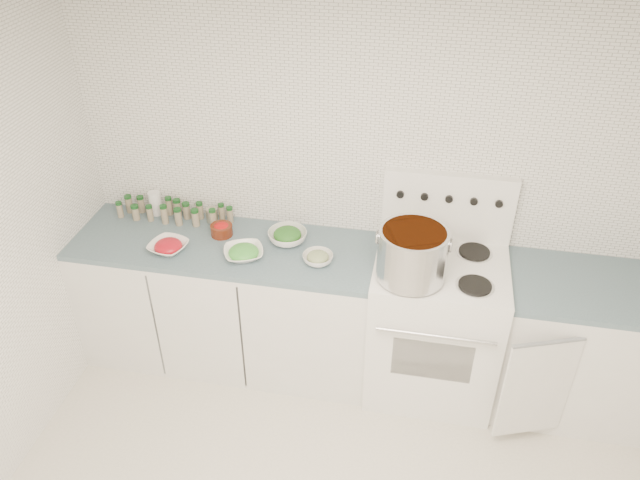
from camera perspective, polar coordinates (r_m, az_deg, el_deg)
The scene contains 13 objects.
room_walls at distance 2.31m, azimuth -0.05°, elevation -5.59°, with size 3.54×3.04×2.52m.
counter_left at distance 4.08m, azimuth -8.28°, elevation -5.55°, with size 1.85×0.62×0.90m.
stove at distance 3.88m, azimuth 10.41°, elevation -7.38°, with size 0.76×0.70×1.36m.
counter_right at distance 4.03m, azimuth 22.20°, elevation -8.93°, with size 0.89×0.77×0.90m.
stock_pot at distance 3.38m, azimuth 8.45°, elevation -1.13°, with size 0.40×0.38×0.29m.
bowl_tomato at distance 3.80m, azimuth -13.70°, elevation -0.57°, with size 0.26×0.26×0.07m.
bowl_snowpea at distance 3.66m, azimuth -7.00°, elevation -1.15°, with size 0.30×0.30×0.08m.
bowl_broccoli at distance 3.77m, azimuth -3.00°, elevation 0.38°, with size 0.31×0.31×0.09m.
bowl_zucchini at distance 3.59m, azimuth -0.20°, elevation -1.64°, with size 0.21×0.21×0.07m.
bowl_pepper at distance 3.88m, azimuth -8.99°, elevation 0.99°, with size 0.14×0.14×0.08m.
salt_canister at distance 4.16m, azimuth -14.82°, elevation 3.28°, with size 0.08×0.08×0.16m, color white.
tin_can at distance 4.01m, azimuth -9.86°, elevation 2.26°, with size 0.07×0.07×0.09m, color #A59F8B.
spice_cluster at distance 4.08m, azimuth -13.26°, elevation 2.58°, with size 0.75×0.15×0.13m.
Camera 1 is at (0.34, -1.74, 3.04)m, focal length 35.00 mm.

